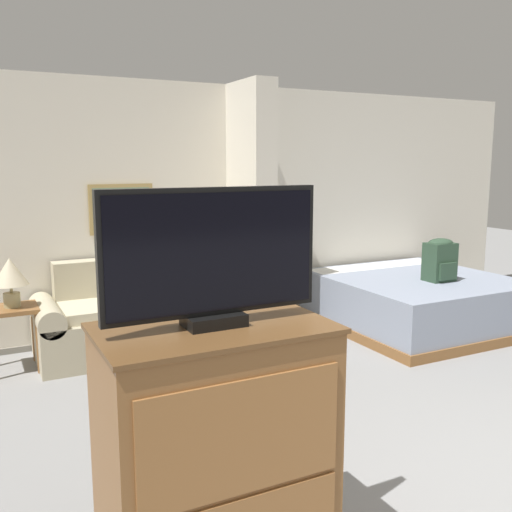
# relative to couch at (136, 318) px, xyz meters

# --- Properties ---
(wall_back) EXTENTS (7.58, 0.16, 2.60)m
(wall_back) POSITION_rel_couch_xyz_m (1.38, 0.48, 0.98)
(wall_back) COLOR silver
(wall_back) RESTS_ON ground_plane
(wall_partition_pillar) EXTENTS (0.24, 0.71, 2.60)m
(wall_partition_pillar) POSITION_rel_couch_xyz_m (1.27, 0.07, 0.99)
(wall_partition_pillar) COLOR silver
(wall_partition_pillar) RESTS_ON ground_plane
(couch) EXTENTS (1.86, 0.84, 0.86)m
(couch) POSITION_rel_couch_xyz_m (0.00, 0.00, 0.00)
(couch) COLOR #B7AD8E
(couch) RESTS_ON ground_plane
(coffee_table) EXTENTS (0.73, 0.54, 0.38)m
(coffee_table) POSITION_rel_couch_xyz_m (0.09, -0.98, 0.03)
(coffee_table) COLOR brown
(coffee_table) RESTS_ON ground_plane
(side_table) EXTENTS (0.40, 0.40, 0.56)m
(side_table) POSITION_rel_couch_xyz_m (-1.08, -0.06, 0.15)
(side_table) COLOR brown
(side_table) RESTS_ON ground_plane
(table_lamp) EXTENTS (0.30, 0.30, 0.43)m
(table_lamp) POSITION_rel_couch_xyz_m (-1.08, -0.06, 0.54)
(table_lamp) COLOR tan
(table_lamp) RESTS_ON side_table
(tv_dresser) EXTENTS (0.95, 0.57, 1.14)m
(tv_dresser) POSITION_rel_couch_xyz_m (-0.51, -3.19, 0.26)
(tv_dresser) COLOR brown
(tv_dresser) RESTS_ON ground_plane
(tv) EXTENTS (0.91, 0.16, 0.56)m
(tv) POSITION_rel_couch_xyz_m (-0.51, -3.18, 1.11)
(tv) COLOR black
(tv) RESTS_ON tv_dresser
(bed) EXTENTS (1.87, 1.94, 0.56)m
(bed) POSITION_rel_couch_xyz_m (2.96, -0.59, -0.03)
(bed) COLOR brown
(bed) RESTS_ON ground_plane
(backpack) EXTENTS (0.30, 0.25, 0.45)m
(backpack) POSITION_rel_couch_xyz_m (3.01, -0.88, 0.48)
(backpack) COLOR #2D4733
(backpack) RESTS_ON bed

